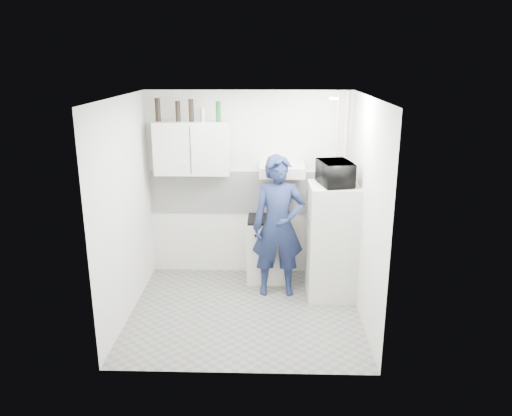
{
  "coord_description": "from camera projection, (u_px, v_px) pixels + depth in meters",
  "views": [
    {
      "loc": [
        0.3,
        -5.52,
        3.0
      ],
      "look_at": [
        0.13,
        0.3,
        1.25
      ],
      "focal_mm": 35.0,
      "sensor_mm": 36.0,
      "label": 1
    }
  ],
  "objects": [
    {
      "name": "range_hood",
      "position": [
        282.0,
        170.0,
        6.65
      ],
      "size": [
        0.6,
        0.5,
        0.14
      ],
      "primitive_type": "cube",
      "color": "beige",
      "rests_on": "wall_back"
    },
    {
      "name": "canister_a",
      "position": [
        203.0,
        115.0,
        6.54
      ],
      "size": [
        0.07,
        0.07,
        0.18
      ],
      "primitive_type": "cylinder",
      "color": "silver",
      "rests_on": "upper_cabinet"
    },
    {
      "name": "microwave",
      "position": [
        336.0,
        173.0,
        6.13
      ],
      "size": [
        0.6,
        0.46,
        0.3
      ],
      "primitive_type": "imported",
      "rotation": [
        0.0,
        0.0,
        1.77
      ],
      "color": "black",
      "rests_on": "fridge"
    },
    {
      "name": "floor",
      "position": [
        245.0,
        312.0,
        6.16
      ],
      "size": [
        2.8,
        2.8,
        0.0
      ],
      "primitive_type": "plane",
      "color": "slate",
      "rests_on": "ground"
    },
    {
      "name": "bottle_c",
      "position": [
        178.0,
        111.0,
        6.54
      ],
      "size": [
        0.06,
        0.06,
        0.27
      ],
      "primitive_type": "cylinder",
      "color": "black",
      "rests_on": "upper_cabinet"
    },
    {
      "name": "stove_top",
      "position": [
        267.0,
        219.0,
        6.85
      ],
      "size": [
        0.52,
        0.52,
        0.03
      ],
      "primitive_type": "cube",
      "color": "black",
      "rests_on": "stove"
    },
    {
      "name": "upper_cabinet",
      "position": [
        192.0,
        148.0,
        6.67
      ],
      "size": [
        1.0,
        0.35,
        0.7
      ],
      "primitive_type": "cube",
      "color": "beige",
      "rests_on": "wall_back"
    },
    {
      "name": "bottle_e",
      "position": [
        218.0,
        111.0,
        6.53
      ],
      "size": [
        0.07,
        0.07,
        0.27
      ],
      "primitive_type": "cylinder",
      "color": "#144C1E",
      "rests_on": "upper_cabinet"
    },
    {
      "name": "pipe_a",
      "position": [
        343.0,
        187.0,
        6.87
      ],
      "size": [
        0.05,
        0.05,
        2.6
      ],
      "primitive_type": "cylinder",
      "color": "beige",
      "rests_on": "floor"
    },
    {
      "name": "bottle_d",
      "position": [
        191.0,
        110.0,
        6.53
      ],
      "size": [
        0.07,
        0.07,
        0.29
      ],
      "primitive_type": "cylinder",
      "color": "black",
      "rests_on": "upper_cabinet"
    },
    {
      "name": "bottle_a",
      "position": [
        158.0,
        110.0,
        6.54
      ],
      "size": [
        0.07,
        0.07,
        0.31
      ],
      "primitive_type": "cylinder",
      "color": "black",
      "rests_on": "upper_cabinet"
    },
    {
      "name": "saucepan",
      "position": [
        274.0,
        214.0,
        6.87
      ],
      "size": [
        0.17,
        0.17,
        0.09
      ],
      "primitive_type": "cylinder",
      "color": "silver",
      "rests_on": "stove_top"
    },
    {
      "name": "ceiling",
      "position": [
        244.0,
        97.0,
        5.41
      ],
      "size": [
        2.8,
        2.8,
        0.0
      ],
      "primitive_type": "plane",
      "color": "white",
      "rests_on": "wall_back"
    },
    {
      "name": "person",
      "position": [
        278.0,
        226.0,
        6.41
      ],
      "size": [
        0.7,
        0.48,
        1.86
      ],
      "primitive_type": "imported",
      "rotation": [
        0.0,
        0.0,
        0.05
      ],
      "color": "#182142",
      "rests_on": "floor"
    },
    {
      "name": "fridge",
      "position": [
        332.0,
        241.0,
        6.39
      ],
      "size": [
        0.64,
        0.64,
        1.5
      ],
      "primitive_type": "cube",
      "rotation": [
        0.0,
        0.0,
        0.03
      ],
      "color": "beige",
      "rests_on": "floor"
    },
    {
      "name": "wall_right",
      "position": [
        366.0,
        212.0,
        5.74
      ],
      "size": [
        0.0,
        2.6,
        2.6
      ],
      "primitive_type": "plane",
      "rotation": [
        1.57,
        0.0,
        -1.57
      ],
      "color": "silver",
      "rests_on": "floor"
    },
    {
      "name": "wall_left",
      "position": [
        125.0,
        210.0,
        5.82
      ],
      "size": [
        0.0,
        2.6,
        2.6
      ],
      "primitive_type": "plane",
      "rotation": [
        1.57,
        0.0,
        1.57
      ],
      "color": "silver",
      "rests_on": "floor"
    },
    {
      "name": "backsplash",
      "position": [
        249.0,
        192.0,
        6.99
      ],
      "size": [
        2.74,
        0.03,
        0.6
      ],
      "primitive_type": "cube",
      "color": "white",
      "rests_on": "wall_back"
    },
    {
      "name": "ceiling_spot_fixture",
      "position": [
        334.0,
        98.0,
        5.58
      ],
      "size": [
        0.1,
        0.1,
        0.02
      ],
      "primitive_type": "cylinder",
      "color": "white",
      "rests_on": "ceiling"
    },
    {
      "name": "wall_back",
      "position": [
        249.0,
        185.0,
        6.98
      ],
      "size": [
        2.8,
        0.0,
        2.8
      ],
      "primitive_type": "plane",
      "rotation": [
        1.57,
        0.0,
        0.0
      ],
      "color": "silver",
      "rests_on": "floor"
    },
    {
      "name": "stove",
      "position": [
        267.0,
        249.0,
        6.98
      ],
      "size": [
        0.54,
        0.54,
        0.87
      ],
      "primitive_type": "cube",
      "color": "beige",
      "rests_on": "floor"
    },
    {
      "name": "pipe_b",
      "position": [
        334.0,
        187.0,
        6.87
      ],
      "size": [
        0.04,
        0.04,
        2.6
      ],
      "primitive_type": "cylinder",
      "color": "beige",
      "rests_on": "floor"
    }
  ]
}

